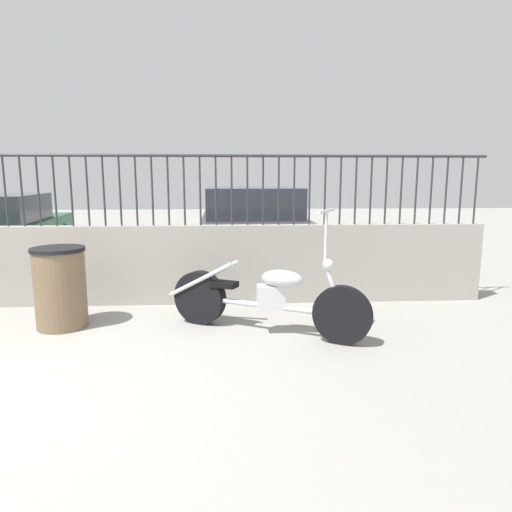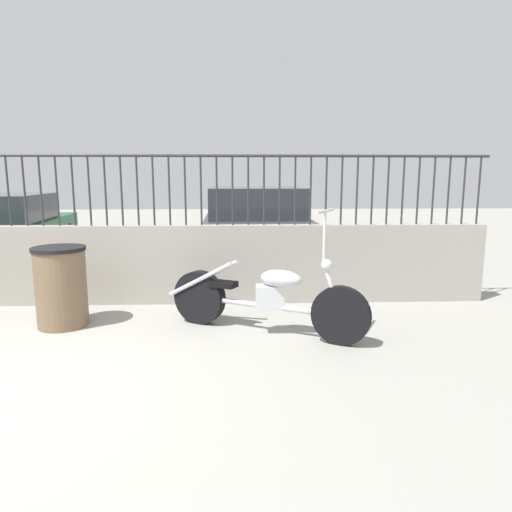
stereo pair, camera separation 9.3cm
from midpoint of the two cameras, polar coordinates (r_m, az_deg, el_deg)
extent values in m
cube|color=#9E998E|center=(6.12, -21.95, -1.14)|extent=(10.31, 0.18, 1.00)
cylinder|color=#2D2D33|center=(6.32, -29.24, 7.16)|extent=(0.02, 0.02, 0.87)
cylinder|color=#2D2D33|center=(6.24, -27.63, 7.27)|extent=(0.02, 0.02, 0.87)
cylinder|color=#2D2D33|center=(6.17, -25.97, 7.38)|extent=(0.02, 0.02, 0.87)
cylinder|color=#2D2D33|center=(6.09, -24.26, 7.49)|extent=(0.02, 0.02, 0.87)
cylinder|color=#2D2D33|center=(6.03, -22.52, 7.59)|extent=(0.02, 0.02, 0.87)
cylinder|color=#2D2D33|center=(5.97, -20.74, 7.69)|extent=(0.02, 0.02, 0.87)
cylinder|color=#2D2D33|center=(5.91, -18.93, 7.78)|extent=(0.02, 0.02, 0.87)
cylinder|color=#2D2D33|center=(5.86, -17.08, 7.86)|extent=(0.02, 0.02, 0.87)
cylinder|color=#2D2D33|center=(5.82, -15.21, 7.94)|extent=(0.02, 0.02, 0.87)
cylinder|color=#2D2D33|center=(5.78, -13.30, 8.01)|extent=(0.02, 0.02, 0.87)
cylinder|color=#2D2D33|center=(5.75, -11.38, 8.07)|extent=(0.02, 0.02, 0.87)
cylinder|color=#2D2D33|center=(5.73, -9.43, 8.12)|extent=(0.02, 0.02, 0.87)
cylinder|color=#2D2D33|center=(5.71, -7.47, 8.17)|extent=(0.02, 0.02, 0.87)
cylinder|color=#2D2D33|center=(5.70, -5.50, 8.20)|extent=(0.02, 0.02, 0.87)
cylinder|color=#2D2D33|center=(5.70, -3.53, 8.23)|extent=(0.02, 0.02, 0.87)
cylinder|color=#2D2D33|center=(5.70, -1.56, 8.24)|extent=(0.02, 0.02, 0.87)
cylinder|color=#2D2D33|center=(5.71, 0.41, 8.25)|extent=(0.02, 0.02, 0.87)
cylinder|color=#2D2D33|center=(5.73, 2.38, 8.24)|extent=(0.02, 0.02, 0.87)
cylinder|color=#2D2D33|center=(5.75, 4.33, 8.23)|extent=(0.02, 0.02, 0.87)
cylinder|color=#2D2D33|center=(5.78, 6.26, 8.21)|extent=(0.02, 0.02, 0.87)
cylinder|color=#2D2D33|center=(5.81, 8.17, 8.18)|extent=(0.02, 0.02, 0.87)
cylinder|color=#2D2D33|center=(5.86, 10.05, 8.14)|extent=(0.02, 0.02, 0.87)
cylinder|color=#2D2D33|center=(5.90, 11.91, 8.09)|extent=(0.02, 0.02, 0.87)
cylinder|color=#2D2D33|center=(5.96, 13.73, 8.04)|extent=(0.02, 0.02, 0.87)
cylinder|color=#2D2D33|center=(6.02, 15.52, 7.97)|extent=(0.02, 0.02, 0.87)
cylinder|color=#2D2D33|center=(6.08, 17.27, 7.91)|extent=(0.02, 0.02, 0.87)
cylinder|color=#2D2D33|center=(6.15, 18.98, 7.83)|extent=(0.02, 0.02, 0.87)
cylinder|color=#2D2D33|center=(6.23, 20.65, 7.75)|extent=(0.02, 0.02, 0.87)
cylinder|color=#2D2D33|center=(6.31, 22.28, 7.67)|extent=(0.02, 0.02, 0.87)
cylinder|color=#2D2D33|center=(6.39, 23.87, 7.59)|extent=(0.02, 0.02, 0.87)
cylinder|color=#2D2D33|center=(6.48, 25.41, 7.50)|extent=(0.02, 0.02, 0.87)
cylinder|color=#2D2D33|center=(6.03, -22.79, 11.53)|extent=(10.31, 0.04, 0.04)
cylinder|color=black|center=(4.46, 10.13, -7.28)|extent=(0.55, 0.34, 0.58)
cylinder|color=black|center=(5.05, -7.55, -5.18)|extent=(0.58, 0.39, 0.59)
cylinder|color=#B7BABF|center=(4.70, 0.72, -6.24)|extent=(1.31, 0.71, 0.06)
cube|color=silver|center=(4.65, 1.29, -5.12)|extent=(0.28, 0.18, 0.24)
ellipsoid|color=#B7BABF|center=(4.56, 2.69, -2.85)|extent=(0.48, 0.38, 0.18)
cube|color=black|center=(4.86, -4.57, -3.53)|extent=(0.32, 0.27, 0.06)
cylinder|color=silver|center=(4.41, 9.09, -4.06)|extent=(0.22, 0.14, 0.51)
sphere|color=silver|center=(4.38, 8.41, -1.07)|extent=(0.11, 0.11, 0.11)
cylinder|color=silver|center=(4.35, 8.12, 2.38)|extent=(0.03, 0.03, 0.49)
cylinder|color=silver|center=(4.32, 8.20, 5.59)|extent=(0.27, 0.48, 0.03)
cylinder|color=silver|center=(4.91, -7.53, -2.96)|extent=(0.72, 0.40, 0.45)
cylinder|color=silver|center=(5.03, -6.70, -2.64)|extent=(0.72, 0.40, 0.45)
cylinder|color=brown|center=(5.29, -23.71, -3.86)|extent=(0.52, 0.52, 0.82)
cylinder|color=black|center=(5.21, -24.04, 0.77)|extent=(0.55, 0.55, 0.04)
cylinder|color=black|center=(10.37, -23.27, 2.00)|extent=(0.18, 0.65, 0.64)
cylinder|color=black|center=(8.01, -27.29, -0.39)|extent=(0.18, 0.65, 0.64)
cylinder|color=black|center=(9.72, -6.27, 2.28)|extent=(0.12, 0.64, 0.64)
cylinder|color=black|center=(9.82, 3.59, 2.38)|extent=(0.12, 0.64, 0.64)
cylinder|color=black|center=(7.22, -6.88, -0.35)|extent=(0.12, 0.64, 0.64)
cylinder|color=black|center=(7.34, 6.34, -0.18)|extent=(0.12, 0.64, 0.64)
cube|color=#38383D|center=(8.45, -0.85, 2.87)|extent=(1.87, 4.12, 0.65)
cube|color=#2D3338|center=(8.19, -0.77, 6.76)|extent=(1.65, 1.99, 0.52)
camera|label=1|loc=(0.05, -90.51, -0.09)|focal=32.00mm
camera|label=2|loc=(0.05, 89.49, 0.09)|focal=32.00mm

